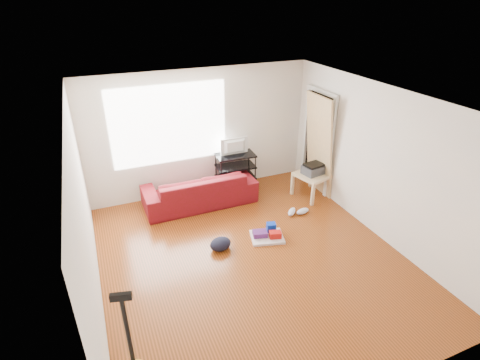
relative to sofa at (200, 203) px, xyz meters
name	(u,v)px	position (x,y,z in m)	size (l,w,h in m)	color
room	(253,183)	(0.31, -1.80, 1.25)	(4.51, 5.01, 2.51)	#532A0C
sofa	(200,203)	(0.00, 0.00, 0.00)	(2.16, 0.84, 0.63)	#4D0C0A
tv_stand	(235,172)	(0.86, 0.27, 0.40)	(0.81, 0.50, 0.79)	black
tv	(235,147)	(0.86, 0.27, 0.96)	(0.58, 0.08, 0.34)	black
side_table	(313,177)	(2.19, -0.58, 0.42)	(0.75, 0.75, 0.50)	tan
printer	(313,169)	(2.19, -0.58, 0.60)	(0.45, 0.38, 0.21)	#34353A
bucket	(208,208)	(0.08, -0.25, 0.00)	(0.30, 0.30, 0.30)	#053398
toilet_paper	(206,198)	(0.06, -0.22, 0.21)	(0.12, 0.12, 0.11)	white
cleaning_tray	(268,234)	(0.71, -1.55, 0.06)	(0.64, 0.56, 0.19)	beige
backpack	(221,249)	(-0.14, -1.54, 0.00)	(0.36, 0.29, 0.20)	black
sneakers	(297,211)	(1.56, -1.10, 0.06)	(0.48, 0.27, 0.11)	silver
door_panel	(314,191)	(2.37, -0.44, 0.00)	(0.04, 0.81, 2.04)	tan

